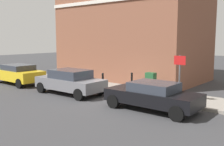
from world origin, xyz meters
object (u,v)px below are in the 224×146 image
Objects in this scene: car_yellow at (17,74)px; car_black at (153,95)px; bollard_far_kerb at (103,81)px; street_sign at (180,71)px; car_grey at (70,81)px; bollard_near_cabinet at (132,80)px; utility_cabinet at (151,83)px.

car_black is at bearing -178.95° from car_yellow.
bollard_far_kerb is 0.45× the size of street_sign.
car_black is at bearing 179.20° from car_grey.
bollard_far_kerb is at bearing 136.97° from bollard_near_cabinet.
car_grey is at bearing 106.46° from street_sign.
bollard_near_cabinet is 3.92m from street_sign.
car_grey reaches higher than utility_cabinet.
utility_cabinet is at bearing -94.08° from bollard_near_cabinet.
car_yellow reaches higher than bollard_far_kerb.
utility_cabinet is at bearing -162.38° from car_yellow.
car_grey is 5.52m from car_yellow.
car_grey is 1.89× the size of street_sign.
utility_cabinet is 1.11× the size of bollard_far_kerb.
bollard_near_cabinet is (0.10, 1.40, 0.02)m from utility_cabinet.
car_yellow reaches higher than utility_cabinet.
bollard_near_cabinet is (2.86, 3.17, 0.01)m from car_black.
car_yellow is at bearing 0.35° from car_black.
bollard_far_kerb is (1.59, -1.16, -0.06)m from car_grey.
street_sign reaches higher than bollard_near_cabinet.
car_yellow is 1.94× the size of street_sign.
street_sign is (0.19, -4.86, 0.96)m from bollard_far_kerb.
car_grey is at bearing -0.02° from car_black.
car_black is at bearing -132.03° from bollard_near_cabinet.
street_sign is (1.78, -6.02, 0.90)m from car_grey.
car_black is 2.05m from street_sign.
car_yellow is at bearing 99.29° from street_sign.
car_black is at bearing -109.40° from bollard_far_kerb.
bollard_near_cabinet is (2.90, -2.39, -0.06)m from car_grey.
car_black is 0.97× the size of car_yellow.
car_yellow is 4.29× the size of bollard_near_cabinet.
bollard_near_cabinet is 0.45× the size of street_sign.
bollard_far_kerb is (1.69, -6.69, -0.05)m from car_yellow.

